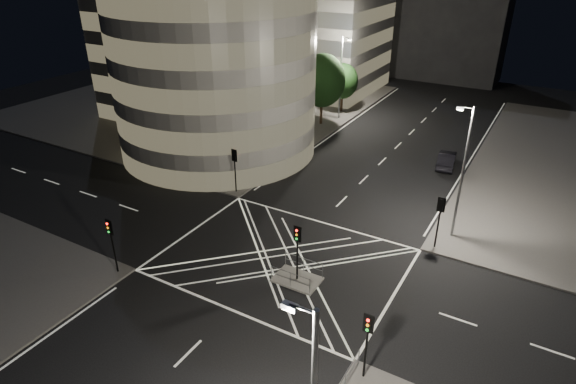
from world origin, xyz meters
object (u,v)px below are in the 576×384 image
Objects in this scene: sedan at (447,159)px; traffic_signal_nr at (367,334)px; traffic_signal_fl at (235,163)px; traffic_signal_nl at (111,236)px; central_island at (297,279)px; street_lamp_right_far at (462,170)px; traffic_signal_island at (297,243)px; traffic_signal_fr at (440,213)px; street_lamp_left_near at (261,116)px; street_lamp_left_far at (341,76)px.

traffic_signal_nr is at bearing 87.67° from sedan.
traffic_signal_nl is at bearing -90.00° from traffic_signal_fl.
sedan is at bearing 80.54° from central_island.
street_lamp_right_far is (18.24, 15.80, 2.63)m from traffic_signal_nl.
traffic_signal_fl and traffic_signal_nr have the same top height.
traffic_signal_island reaches higher than sedan.
traffic_signal_fr is at bearing 92.73° from sedan.
traffic_signal_nl is 32.37m from sedan.
street_lamp_left_near reaches higher than traffic_signal_nr.
sedan is (15.34, -8.05, -4.79)m from street_lamp_left_far.
street_lamp_right_far reaches higher than traffic_signal_island.
street_lamp_left_near is 19.11m from street_lamp_right_far.
traffic_signal_fl and traffic_signal_nl have the same top height.
traffic_signal_nl is at bearing -89.01° from street_lamp_left_far.
sedan is at bearing 105.24° from street_lamp_right_far.
central_island is 11.10m from traffic_signal_fr.
central_island is 18.52m from street_lamp_left_near.
traffic_signal_fr is 15.58m from sedan.
traffic_signal_island is 23.87m from sedan.
street_lamp_left_near is at bearing 24.89° from sedan.
traffic_signal_island is at bearing -70.05° from street_lamp_left_far.
traffic_signal_fl is 1.00× the size of traffic_signal_island.
street_lamp_left_far is (-0.64, 36.80, 2.63)m from traffic_signal_nl.
traffic_signal_fl reaches higher than central_island.
street_lamp_right_far is (18.24, 2.20, 2.63)m from traffic_signal_fl.
central_island is 0.66× the size of sedan.
street_lamp_left_far is (-18.24, 23.20, 2.63)m from traffic_signal_fr.
street_lamp_left_near is at bearing 170.97° from street_lamp_right_far.
traffic_signal_island is at bearing 142.07° from traffic_signal_nr.
central_island is 0.75× the size of traffic_signal_island.
traffic_signal_nr is at bearing 0.00° from traffic_signal_nl.
street_lamp_left_near reaches higher than sedan.
traffic_signal_nl is 22.24m from traffic_signal_fr.
traffic_signal_nl is at bearing -88.06° from street_lamp_left_near.
traffic_signal_nl is 36.90m from street_lamp_left_far.
sedan is at bearing 80.54° from traffic_signal_island.
street_lamp_left_near is 18.90m from sedan.
traffic_signal_nr is 26.32m from street_lamp_left_near.
traffic_signal_fr is at bearing 50.67° from central_island.
sedan is at bearing 32.97° from street_lamp_left_near.
central_island is 0.75× the size of traffic_signal_nr.
traffic_signal_nr is 1.00× the size of traffic_signal_island.
traffic_signal_island is 13.13m from street_lamp_right_far.
traffic_signal_fr is 0.40× the size of street_lamp_right_far.
central_island is 12.36m from traffic_signal_nl.
traffic_signal_fr is at bearing -106.11° from street_lamp_right_far.
traffic_signal_island is 0.88× the size of sedan.
traffic_signal_fl is at bearing 142.31° from traffic_signal_nr.
traffic_signal_nr is (6.80, -5.30, 2.84)m from central_island.
traffic_signal_nr is at bearing -37.69° from traffic_signal_fl.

